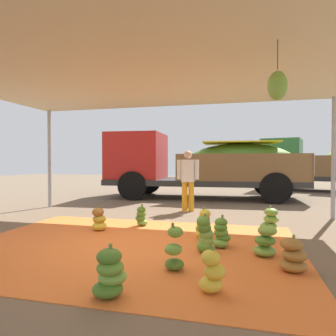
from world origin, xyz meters
The scene contains 17 objects.
ground_plane centered at (0.00, 3.00, 0.00)m, with size 40.00×40.00×0.00m, color brown.
tarp_orange centered at (0.00, 0.00, 0.01)m, with size 5.29×4.01×0.01m, color orange.
tent_canopy centered at (0.01, -0.09, 2.83)m, with size 8.00×7.00×2.91m.
banana_bunch_0 centered at (0.49, -1.75, 0.24)m, with size 0.45×0.46×0.53m.
banana_bunch_1 centered at (1.43, 0.27, 0.22)m, with size 0.38×0.39×0.51m.
banana_bunch_2 centered at (2.27, 1.68, 0.21)m, with size 0.43×0.41×0.48m.
banana_bunch_3 centered at (1.46, -1.42, 0.21)m, with size 0.36×0.33×0.48m.
banana_bunch_5 centered at (-0.30, 1.46, 0.20)m, with size 0.33×0.33×0.45m.
banana_bunch_6 centered at (-0.95, 0.84, 0.22)m, with size 0.39×0.39×0.48m.
banana_bunch_7 centered at (2.07, -0.04, 0.21)m, with size 0.41×0.41×0.49m.
banana_bunch_9 centered at (0.94, -0.89, 0.26)m, with size 0.34×0.36×0.59m.
banana_bunch_10 centered at (1.22, -0.07, 0.26)m, with size 0.33×0.33×0.57m.
banana_bunch_11 centered at (1.09, 0.74, 0.25)m, with size 0.31×0.32×0.55m.
banana_bunch_12 centered at (2.36, -0.57, 0.20)m, with size 0.46×0.46×0.45m.
cargo_truck_main centered at (0.16, 6.56, 1.26)m, with size 7.09×2.75×2.40m.
cargo_truck_far centered at (5.50, 10.42, 1.24)m, with size 6.41×3.62×2.40m.
worker_0 centered at (0.30, 3.54, 0.95)m, with size 0.60×0.37×1.64m.
Camera 1 is at (1.78, -4.49, 1.36)m, focal length 32.35 mm.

